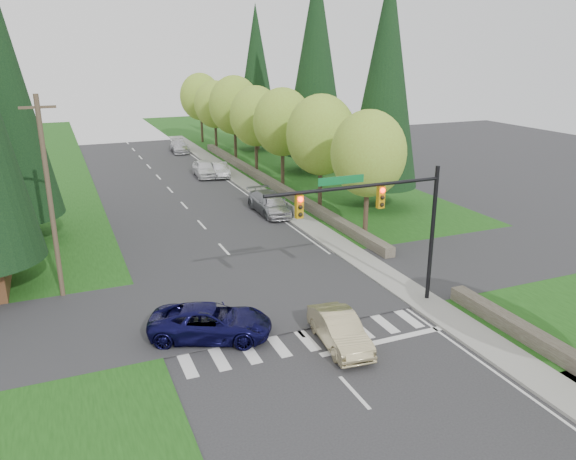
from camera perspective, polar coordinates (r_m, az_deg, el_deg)
ground at (r=22.19m, az=5.44°, el=-14.76°), size 120.00×120.00×0.00m
grass_east at (r=44.14m, az=8.13°, el=2.20°), size 14.00×110.00×0.06m
cross_street at (r=28.59m, az=-2.17°, el=-6.74°), size 120.00×8.00×0.10m
sidewalk_east at (r=43.18m, az=-0.21°, el=2.08°), size 1.80×80.00×0.13m
curb_east at (r=42.87m, az=-1.26°, el=1.95°), size 0.20×80.00×0.13m
stone_wall_south at (r=25.01m, az=27.03°, el=-11.86°), size 0.70×14.00×0.70m
stone_wall_north at (r=50.91m, az=-1.92°, el=4.89°), size 0.70×40.00×0.70m
traffic_signal at (r=25.74m, az=9.65°, el=2.01°), size 8.70×0.37×6.80m
utility_pole at (r=29.12m, az=-23.04°, el=3.01°), size 1.60×0.24×10.00m
decid_tree_0 at (r=35.96m, az=8.18°, el=7.67°), size 4.80×4.80×8.37m
decid_tree_1 at (r=42.04m, az=3.38°, el=9.61°), size 5.20×5.20×8.80m
decid_tree_2 at (r=48.26m, az=-0.56°, el=10.90°), size 5.00×5.00×8.82m
decid_tree_3 at (r=54.82m, az=-3.30°, el=11.47°), size 5.00×5.00×8.55m
decid_tree_4 at (r=61.41m, az=-5.47°, el=12.51°), size 5.40×5.40×9.18m
decid_tree_5 at (r=68.08m, az=-7.46°, el=12.54°), size 4.80×4.80×8.30m
decid_tree_6 at (r=74.82m, az=-8.89°, el=13.23°), size 5.20×5.20×8.86m
conifer_e_a at (r=43.07m, az=9.91°, el=14.92°), size 5.44×5.44×17.80m
conifer_e_b at (r=55.77m, az=2.84°, el=16.87°), size 6.12×6.12×19.80m
conifer_e_c at (r=68.36m, az=-3.24°, el=15.84°), size 5.10×5.10×16.80m
sedan_champagne at (r=23.99m, az=5.27°, el=-10.11°), size 1.88×4.37×1.40m
suv_navy at (r=24.70m, az=-7.84°, el=-9.26°), size 5.77×4.32×1.46m
parked_car_a at (r=41.82m, az=-1.44°, el=2.53°), size 2.24×4.64×1.53m
parked_car_b at (r=42.51m, az=-1.88°, el=2.80°), size 2.23×5.35×1.54m
parked_car_c at (r=54.90m, az=-6.89°, el=6.07°), size 1.87×4.12×1.31m
parked_car_d at (r=55.11m, az=-8.49°, el=6.19°), size 2.15×4.70×1.56m
parked_car_e at (r=68.66m, az=-10.95°, el=8.32°), size 2.22×4.80×1.36m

